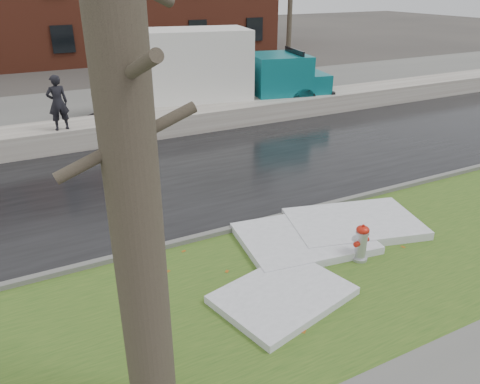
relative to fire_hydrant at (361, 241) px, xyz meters
name	(u,v)px	position (x,y,z in m)	size (l,w,h in m)	color
ground	(266,251)	(-1.44, 1.18, -0.45)	(120.00, 120.00, 0.00)	#47423D
verge	(300,282)	(-1.44, -0.07, -0.43)	(60.00, 4.50, 0.04)	#2D4F1A
road	(186,176)	(-1.44, 5.68, -0.44)	(60.00, 7.00, 0.03)	black
parking_lot	(113,109)	(-1.44, 14.18, -0.44)	(60.00, 9.00, 0.03)	slate
curb	(243,227)	(-1.44, 2.18, -0.38)	(60.00, 0.15, 0.14)	slate
snowbank	(141,126)	(-1.44, 9.88, -0.08)	(60.00, 1.60, 0.75)	beige
bg_tree_right	(290,5)	(14.56, 25.18, 2.88)	(1.40, 1.62, 6.50)	brown
fire_hydrant	(361,241)	(0.00, 0.00, 0.00)	(0.38, 0.35, 0.78)	#AEB0B7
tree	(129,149)	(-4.68, -1.55, 3.12)	(1.45, 1.74, 7.01)	brown
box_truck	(208,71)	(1.84, 11.43, 1.33)	(10.23, 3.96, 3.38)	black
worker	(58,103)	(-4.13, 9.37, 1.15)	(0.63, 0.41, 1.72)	black
snow_patch_near	(304,238)	(-0.58, 1.08, -0.33)	(2.60, 2.00, 0.16)	silver
snow_patch_far	(283,295)	(-2.00, -0.36, -0.34)	(2.20, 1.60, 0.14)	silver
snow_patch_side	(354,224)	(0.77, 1.08, -0.32)	(2.80, 1.80, 0.18)	silver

